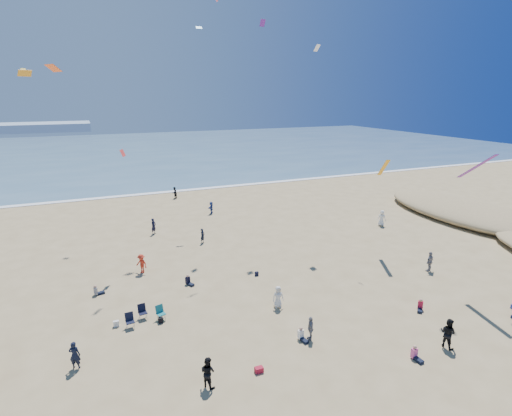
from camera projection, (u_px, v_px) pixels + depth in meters
name	position (u px, v px, depth m)	size (l,w,h in m)	color
ground	(282.00, 392.00, 20.11)	(220.00, 220.00, 0.00)	tan
ocean	(118.00, 151.00, 104.11)	(220.00, 100.00, 0.06)	#476B84
surf_line	(147.00, 194.00, 59.89)	(220.00, 1.20, 0.08)	white
standing_flyers	(273.00, 264.00, 33.17)	(37.50, 42.31, 1.86)	silver
seated_group	(273.00, 308.00, 27.14)	(21.67, 15.78, 0.84)	white
chair_cluster	(145.00, 315.00, 26.13)	(2.69, 1.46, 1.00)	black
white_tote	(116.00, 324.00, 25.73)	(0.35, 0.20, 0.40)	silver
black_backpack	(161.00, 320.00, 26.14)	(0.30, 0.22, 0.38)	black
cooler	(259.00, 370.00, 21.51)	(0.45, 0.30, 0.30)	#A5172C
navy_bag	(257.00, 274.00, 32.97)	(0.28, 0.18, 0.34)	black
kites_aloft	(331.00, 86.00, 30.43)	(39.53, 40.55, 24.40)	white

